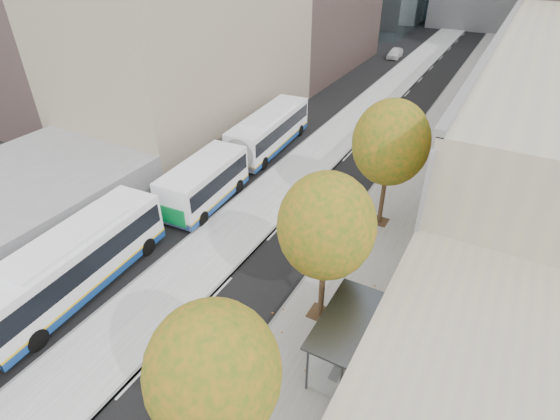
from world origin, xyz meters
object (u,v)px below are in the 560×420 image
Objects in this scene: bus_shelter at (349,328)px; distant_car at (395,53)px; bus_far at (245,150)px; cyclist at (164,391)px.

bus_shelter is 1.09× the size of distant_car.
distant_car is at bearing 104.25° from bus_shelter.
bus_shelter reaches higher than distant_car.
bus_shelter is 53.47m from distant_car.
bus_far is 38.79m from distant_car.
cyclist is (7.91, -18.17, -0.91)m from bus_far.
bus_shelter is at bearing -47.79° from bus_far.
bus_far is at bearing 135.75° from bus_shelter.
bus_far is at bearing 99.81° from cyclist.
bus_far reaches higher than cyclist.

